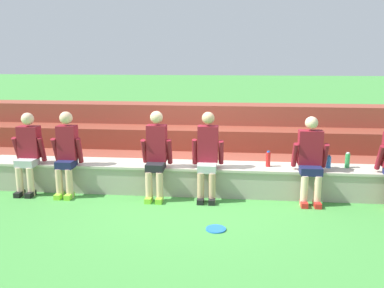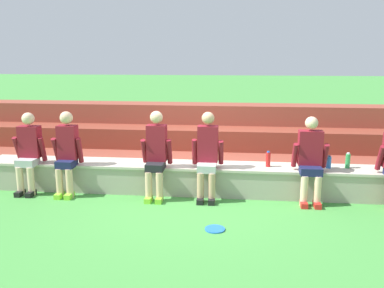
% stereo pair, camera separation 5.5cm
% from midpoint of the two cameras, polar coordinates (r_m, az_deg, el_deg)
% --- Properties ---
extents(ground_plane, '(80.00, 80.00, 0.00)m').
position_cam_midpoint_polar(ground_plane, '(6.71, 0.11, -7.44)').
color(ground_plane, '#428E3D').
extents(stone_seating_wall, '(7.19, 0.62, 0.48)m').
position_cam_midpoint_polar(stone_seating_wall, '(6.90, 0.35, -4.63)').
color(stone_seating_wall, '#A8A08E').
rests_on(stone_seating_wall, ground).
extents(brick_bleachers, '(9.92, 2.01, 1.23)m').
position_cam_midpoint_polar(brick_bleachers, '(8.56, 1.49, 0.22)').
color(brick_bleachers, brown).
rests_on(brick_bleachers, ground).
extents(person_far_left, '(0.52, 0.50, 1.33)m').
position_cam_midpoint_polar(person_far_left, '(7.31, -21.94, -0.92)').
color(person_far_left, beige).
rests_on(person_far_left, ground).
extents(person_left_of_center, '(0.48, 0.49, 1.37)m').
position_cam_midpoint_polar(person_left_of_center, '(6.99, -17.18, -1.05)').
color(person_left_of_center, '#DBAD89').
rests_on(person_left_of_center, ground).
extents(person_center, '(0.49, 0.54, 1.39)m').
position_cam_midpoint_polar(person_center, '(6.57, -5.22, -1.29)').
color(person_center, '#DBAD89').
rests_on(person_center, ground).
extents(person_right_of_center, '(0.50, 0.55, 1.39)m').
position_cam_midpoint_polar(person_right_of_center, '(6.50, 1.92, -1.39)').
color(person_right_of_center, tan).
rests_on(person_right_of_center, ground).
extents(person_far_right, '(0.54, 0.53, 1.34)m').
position_cam_midpoint_polar(person_far_right, '(6.60, 15.84, -1.83)').
color(person_far_right, beige).
rests_on(person_far_right, ground).
extents(water_bottle_center_gap, '(0.08, 0.08, 0.21)m').
position_cam_midpoint_polar(water_bottle_center_gap, '(6.96, 18.14, -2.35)').
color(water_bottle_center_gap, blue).
rests_on(water_bottle_center_gap, stone_seating_wall).
extents(water_bottle_mid_right, '(0.08, 0.08, 0.26)m').
position_cam_midpoint_polar(water_bottle_mid_right, '(7.76, -22.59, -1.04)').
color(water_bottle_mid_right, red).
rests_on(water_bottle_mid_right, stone_seating_wall).
extents(water_bottle_near_right, '(0.08, 0.08, 0.26)m').
position_cam_midpoint_polar(water_bottle_near_right, '(6.80, 10.26, -2.08)').
color(water_bottle_near_right, red).
rests_on(water_bottle_near_right, stone_seating_wall).
extents(water_bottle_mid_left, '(0.08, 0.08, 0.25)m').
position_cam_midpoint_polar(water_bottle_mid_left, '(7.07, 20.50, -2.14)').
color(water_bottle_mid_left, green).
rests_on(water_bottle_mid_left, stone_seating_wall).
extents(frisbee, '(0.27, 0.27, 0.02)m').
position_cam_midpoint_polar(frisbee, '(5.56, 3.04, -11.67)').
color(frisbee, blue).
rests_on(frisbee, ground).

